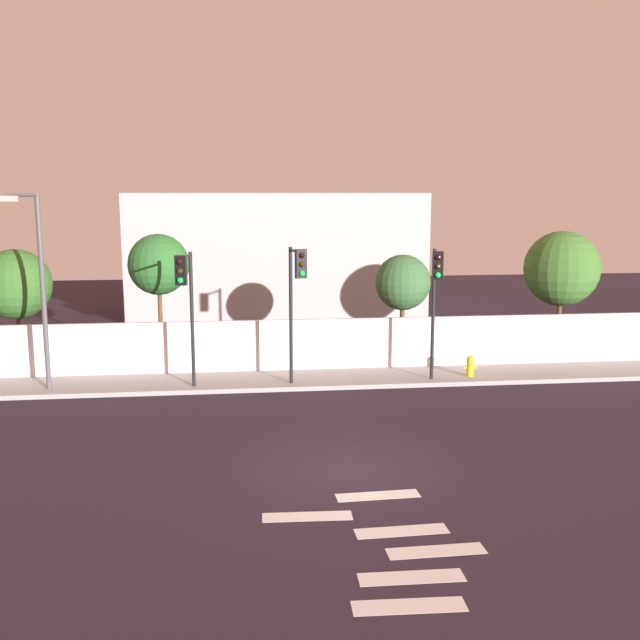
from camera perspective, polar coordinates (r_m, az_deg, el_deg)
ground_plane at (r=17.49m, az=2.19°, el=-11.55°), size 80.00×80.00×0.00m
sidewalk at (r=25.23m, az=-0.69°, el=-4.65°), size 36.00×2.40×0.15m
perimeter_wall at (r=26.26m, az=-0.99°, el=-1.89°), size 36.00×0.18×1.80m
crosswalk_marking at (r=14.22m, az=5.32°, el=-16.82°), size 3.98×4.76×0.01m
traffic_light_left at (r=24.13m, az=8.97°, el=2.57°), size 0.43×1.33×4.42m
traffic_light_center at (r=23.33m, az=-1.85°, el=2.62°), size 0.49×1.31×4.52m
traffic_light_right at (r=23.15m, az=-10.37°, el=2.21°), size 0.46×1.58×4.39m
street_lamp_curbside at (r=24.47m, az=-21.10°, el=3.29°), size 0.82×1.98×6.22m
fire_hydrant at (r=25.81m, az=11.58°, el=-3.46°), size 0.44×0.26×0.73m
roadside_tree_leftmost at (r=28.07m, az=-22.56°, el=2.57°), size 2.49×2.49×4.45m
roadside_tree_midleft at (r=27.06m, az=-12.43°, el=4.20°), size 2.20×2.20×4.95m
roadside_tree_midright at (r=27.73m, az=6.45°, el=2.89°), size 2.09×2.09×4.13m
roadside_tree_rightmost at (r=29.72m, az=18.26°, el=3.79°), size 2.89×2.89×4.96m
low_building_distant at (r=39.78m, az=-3.43°, el=5.20°), size 15.39×6.00×6.40m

